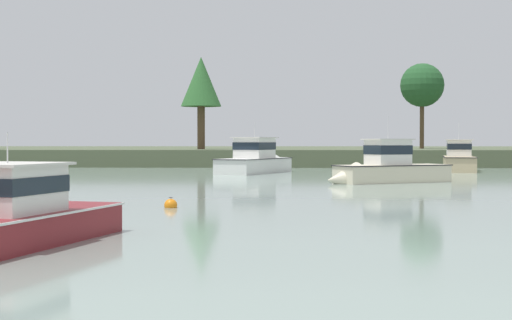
{
  "coord_description": "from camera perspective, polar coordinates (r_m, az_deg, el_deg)",
  "views": [
    {
      "loc": [
        9.47,
        -7.75,
        2.29
      ],
      "look_at": [
        8.34,
        22.93,
        1.55
      ],
      "focal_mm": 53.16,
      "sensor_mm": 36.0,
      "label": 1
    }
  ],
  "objects": [
    {
      "name": "cruiser_sand",
      "position": [
        61.59,
        15.0,
        -0.26
      ],
      "size": [
        3.72,
        8.84,
        4.53
      ],
      "color": "tan",
      "rests_on": "ground"
    },
    {
      "name": "cruiser_white",
      "position": [
        55.91,
        0.23,
        -0.33
      ],
      "size": [
        5.89,
        9.23,
        4.68
      ],
      "color": "white",
      "rests_on": "ground"
    },
    {
      "name": "shore_tree_left",
      "position": [
        81.73,
        12.39,
        5.49
      ],
      "size": [
        4.58,
        4.58,
        8.96
      ],
      "color": "brown",
      "rests_on": "far_shore_bank"
    },
    {
      "name": "far_shore_bank",
      "position": [
        93.98,
        -3.68,
        0.47
      ],
      "size": [
        222.64,
        54.63,
        1.55
      ],
      "primitive_type": "cube",
      "color": "#4C563D",
      "rests_on": "ground"
    },
    {
      "name": "shore_tree_center_right",
      "position": [
        73.87,
        -4.16,
        5.79
      ],
      "size": [
        3.92,
        3.92,
        8.96
      ],
      "color": "brown",
      "rests_on": "far_shore_bank"
    },
    {
      "name": "cruiser_cream",
      "position": [
        42.79,
        9.5,
        -0.97
      ],
      "size": [
        7.69,
        5.3,
        4.49
      ],
      "color": "beige",
      "rests_on": "ground"
    },
    {
      "name": "mooring_buoy_orange",
      "position": [
        26.5,
        -6.44,
        -3.4
      ],
      "size": [
        0.46,
        0.46,
        0.51
      ],
      "color": "orange",
      "rests_on": "ground"
    }
  ]
}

